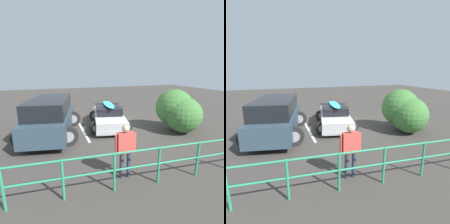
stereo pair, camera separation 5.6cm
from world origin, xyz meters
The scene contains 7 objects.
ground_plane centered at (0.00, 0.00, -0.01)m, with size 44.00×44.00×0.02m, color #423D38.
parking_stripe centered at (1.49, 0.15, 0.00)m, with size 4.10×0.12×0.00m, color silver.
sedan_car centered at (-0.08, 0.11, 0.56)m, with size 2.71×4.30×1.43m.
suv_car centered at (3.04, 0.65, 0.96)m, with size 3.18×4.90×1.85m.
person_bystander centered at (1.05, 5.06, 1.00)m, with size 0.64×0.22×1.66m.
railing_fence centered at (-0.38, 5.66, 0.72)m, with size 9.15×0.72×1.10m.
bush_near_left centered at (-3.24, 2.24, 1.09)m, with size 2.48×2.38×2.20m.
Camera 2 is at (2.93, 9.35, 3.16)m, focal length 28.00 mm.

